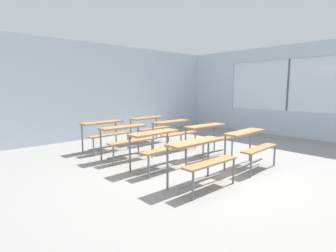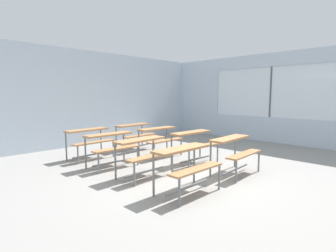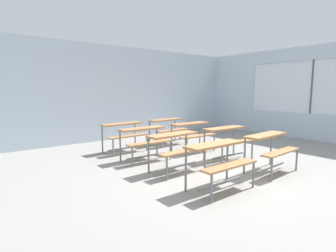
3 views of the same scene
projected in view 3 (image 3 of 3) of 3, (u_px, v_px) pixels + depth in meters
name	position (u px, v px, depth m)	size (l,w,h in m)	color
ground	(217.00, 174.00, 5.12)	(10.00, 9.00, 0.05)	gray
wall_back	(112.00, 93.00, 8.42)	(10.00, 0.12, 3.00)	silver
wall_right	(333.00, 95.00, 7.87)	(0.12, 9.00, 3.00)	silver
desk_bench_r0c0	(220.00, 155.00, 4.19)	(1.10, 0.60, 0.74)	#A87547
desk_bench_r0c1	(271.00, 144.00, 5.08)	(1.13, 0.64, 0.74)	#A87547
desk_bench_r1c0	(176.00, 143.00, 5.14)	(1.12, 0.63, 0.74)	#A87547
desk_bench_r1c1	(228.00, 136.00, 6.00)	(1.13, 0.65, 0.74)	#A87547
desk_bench_r2c0	(145.00, 136.00, 5.95)	(1.11, 0.61, 0.74)	#A87547
desk_bench_r2c1	(193.00, 130.00, 6.82)	(1.11, 0.61, 0.74)	#A87547
desk_bench_r3c0	(124.00, 130.00, 6.79)	(1.13, 0.64, 0.74)	#A87547
desk_bench_r3c1	(168.00, 125.00, 7.74)	(1.13, 0.64, 0.74)	#A87547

